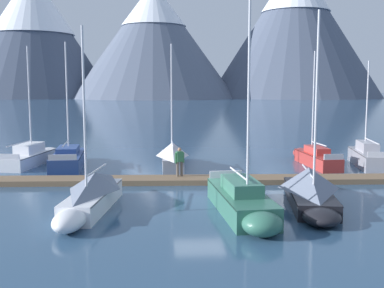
% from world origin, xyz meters
% --- Properties ---
extents(ground_plane, '(700.00, 700.00, 0.00)m').
position_xyz_m(ground_plane, '(0.00, 0.00, 0.00)').
color(ground_plane, '#2D4C6B').
extents(mountain_west_summit, '(73.19, 73.19, 59.02)m').
position_xyz_m(mountain_west_summit, '(-62.80, 209.35, 31.27)').
color(mountain_west_summit, '#424C60').
rests_on(mountain_west_summit, ground).
extents(mountain_central_massif, '(74.56, 74.56, 51.25)m').
position_xyz_m(mountain_central_massif, '(-5.84, 195.58, 26.47)').
color(mountain_central_massif, slate).
rests_on(mountain_central_massif, ground).
extents(mountain_shoulder_ridge, '(81.56, 81.56, 64.34)m').
position_xyz_m(mountain_shoulder_ridge, '(60.81, 203.02, 33.28)').
color(mountain_shoulder_ridge, '#4C566B').
rests_on(mountain_shoulder_ridge, ground).
extents(dock, '(27.33, 2.64, 0.30)m').
position_xyz_m(dock, '(0.00, 4.00, 0.14)').
color(dock, brown).
rests_on(dock, ground).
extents(sailboat_nearest_berth, '(2.79, 7.52, 8.30)m').
position_xyz_m(sailboat_nearest_berth, '(-11.11, 11.26, 0.59)').
color(sailboat_nearest_berth, silver).
rests_on(sailboat_nearest_berth, ground).
extents(sailboat_second_berth, '(2.47, 7.30, 8.49)m').
position_xyz_m(sailboat_second_berth, '(-8.28, 9.82, 0.62)').
color(sailboat_second_berth, navy).
rests_on(sailboat_second_berth, ground).
extents(sailboat_mid_dock_port, '(2.33, 7.37, 8.04)m').
position_xyz_m(sailboat_mid_dock_port, '(-4.99, -1.98, 0.76)').
color(sailboat_mid_dock_port, white).
rests_on(sailboat_mid_dock_port, ground).
extents(sailboat_mid_dock_starboard, '(1.64, 6.35, 8.40)m').
position_xyz_m(sailboat_mid_dock_starboard, '(-1.17, 9.08, 0.87)').
color(sailboat_mid_dock_starboard, '#93939E').
rests_on(sailboat_mid_dock_starboard, ground).
extents(sailboat_far_berth, '(2.34, 7.43, 9.14)m').
position_xyz_m(sailboat_far_berth, '(1.65, -3.10, 0.62)').
color(sailboat_far_berth, '#336B56').
rests_on(sailboat_far_berth, ground).
extents(sailboat_outer_slip, '(2.93, 7.57, 8.78)m').
position_xyz_m(sailboat_outer_slip, '(5.07, -1.55, 0.79)').
color(sailboat_outer_slip, black).
rests_on(sailboat_outer_slip, ground).
extents(sailboat_end_of_dock, '(1.74, 7.07, 7.97)m').
position_xyz_m(sailboat_end_of_dock, '(8.89, 9.71, 0.56)').
color(sailboat_end_of_dock, '#B2332D').
rests_on(sailboat_end_of_dock, ground).
extents(sailboat_last_slip, '(2.69, 7.29, 7.28)m').
position_xyz_m(sailboat_last_slip, '(12.46, 9.36, 0.67)').
color(sailboat_last_slip, '#93939E').
rests_on(sailboat_last_slip, ground).
extents(person_on_dock, '(0.56, 0.34, 1.69)m').
position_xyz_m(person_on_dock, '(-0.83, 4.41, 1.26)').
color(person_on_dock, brown).
rests_on(person_on_dock, dock).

